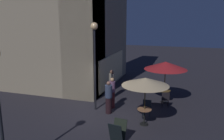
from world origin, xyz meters
name	(u,v)px	position (x,y,z in m)	size (l,w,h in m)	color
ground_plane	(100,114)	(0.00, 0.00, 0.00)	(60.00, 60.00, 0.00)	#26242A
cafe_building	(75,18)	(3.92, 3.21, 4.78)	(7.51, 7.32, 9.57)	gray
street_lamp_near_corner	(95,47)	(0.50, 0.44, 3.40)	(0.37, 0.37, 4.62)	black
menu_sandwich_board	(118,132)	(-2.48, -1.68, 0.47)	(0.72, 0.64, 0.92)	black
cafe_table_0	(144,114)	(-0.51, -2.38, 0.53)	(0.66, 0.66, 0.77)	black
cafe_table_1	(164,94)	(2.72, -2.97, 0.53)	(0.71, 0.71, 0.74)	black
cafe_table_2	(144,84)	(4.37, -1.50, 0.51)	(0.64, 0.64, 0.75)	black
patio_umbrella_0	(145,82)	(-0.51, -2.38, 2.06)	(2.13, 2.13, 2.25)	black
patio_umbrella_1	(166,66)	(2.72, -2.97, 2.20)	(2.42, 2.42, 2.42)	black
cafe_chair_0	(147,107)	(0.34, -2.35, 0.54)	(0.43, 0.43, 0.88)	black
cafe_chair_1	(165,98)	(1.94, -3.11, 0.54)	(0.47, 0.47, 0.89)	black
patron_standing_0	(112,84)	(2.57, 0.18, 0.89)	(0.34, 0.34, 1.75)	#2C4A2B
patron_standing_1	(112,93)	(1.00, -0.34, 0.86)	(0.34, 0.34, 1.70)	#501A1D
patron_standing_2	(109,98)	(0.24, -0.40, 0.86)	(0.37, 0.37, 1.71)	black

